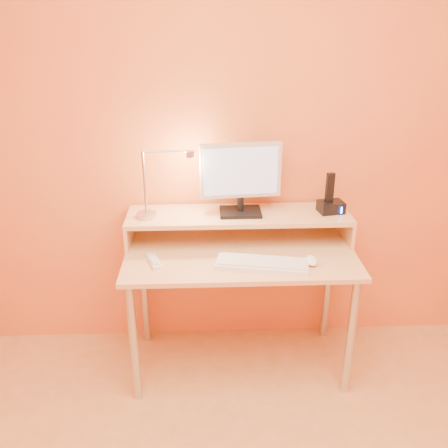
{
  "coord_description": "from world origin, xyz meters",
  "views": [
    {
      "loc": [
        -0.18,
        -1.09,
        1.89
      ],
      "look_at": [
        -0.09,
        1.13,
        0.91
      ],
      "focal_mm": 39.26,
      "sensor_mm": 36.0,
      "label": 1
    }
  ],
  "objects_px": {
    "mouse": "(311,260)",
    "phone_dock": "(331,207)",
    "monitor_panel": "(241,170)",
    "remote_control": "(154,261)",
    "lamp_base": "(147,215)",
    "keyboard": "(262,264)"
  },
  "relations": [
    {
      "from": "lamp_base",
      "to": "phone_dock",
      "type": "relative_size",
      "value": 0.77
    },
    {
      "from": "monitor_panel",
      "to": "remote_control",
      "type": "xyz_separation_m",
      "value": [
        -0.45,
        -0.25,
        -0.39
      ]
    },
    {
      "from": "mouse",
      "to": "phone_dock",
      "type": "bearing_deg",
      "value": 62.66
    },
    {
      "from": "mouse",
      "to": "keyboard",
      "type": "bearing_deg",
      "value": -174.89
    },
    {
      "from": "keyboard",
      "to": "remote_control",
      "type": "height_order",
      "value": "keyboard"
    },
    {
      "from": "lamp_base",
      "to": "phone_dock",
      "type": "distance_m",
      "value": 0.99
    },
    {
      "from": "lamp_base",
      "to": "phone_dock",
      "type": "xyz_separation_m",
      "value": [
        0.99,
        0.03,
        0.02
      ]
    },
    {
      "from": "keyboard",
      "to": "monitor_panel",
      "type": "bearing_deg",
      "value": 116.6
    },
    {
      "from": "monitor_panel",
      "to": "mouse",
      "type": "xyz_separation_m",
      "value": [
        0.34,
        -0.29,
        -0.38
      ]
    },
    {
      "from": "monitor_panel",
      "to": "lamp_base",
      "type": "bearing_deg",
      "value": 178.76
    },
    {
      "from": "monitor_panel",
      "to": "mouse",
      "type": "height_order",
      "value": "monitor_panel"
    },
    {
      "from": "lamp_base",
      "to": "mouse",
      "type": "xyz_separation_m",
      "value": [
        0.83,
        -0.25,
        -0.15
      ]
    },
    {
      "from": "phone_dock",
      "to": "remote_control",
      "type": "relative_size",
      "value": 0.8
    },
    {
      "from": "monitor_panel",
      "to": "remote_control",
      "type": "height_order",
      "value": "monitor_panel"
    },
    {
      "from": "lamp_base",
      "to": "remote_control",
      "type": "relative_size",
      "value": 0.61
    },
    {
      "from": "monitor_panel",
      "to": "keyboard",
      "type": "xyz_separation_m",
      "value": [
        0.09,
        -0.31,
        -0.39
      ]
    },
    {
      "from": "keyboard",
      "to": "mouse",
      "type": "relative_size",
      "value": 4.28
    },
    {
      "from": "keyboard",
      "to": "lamp_base",
      "type": "bearing_deg",
      "value": 165.98
    },
    {
      "from": "phone_dock",
      "to": "keyboard",
      "type": "xyz_separation_m",
      "value": [
        -0.4,
        -0.3,
        -0.18
      ]
    },
    {
      "from": "monitor_panel",
      "to": "remote_control",
      "type": "relative_size",
      "value": 2.61
    },
    {
      "from": "monitor_panel",
      "to": "phone_dock",
      "type": "distance_m",
      "value": 0.53
    },
    {
      "from": "phone_dock",
      "to": "mouse",
      "type": "distance_m",
      "value": 0.36
    }
  ]
}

